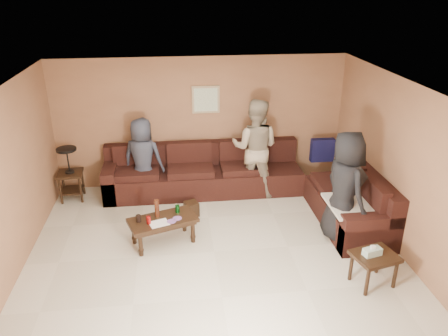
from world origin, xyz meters
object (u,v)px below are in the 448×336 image
at_px(end_table_left, 70,173).
at_px(person_middle, 255,148).
at_px(coffee_table, 162,222).
at_px(person_right, 345,187).
at_px(person_left, 143,158).
at_px(sectional_sofa, 250,186).
at_px(side_table_right, 374,259).
at_px(waste_bin, 192,209).

height_order(end_table_left, person_middle, person_middle).
bearing_deg(coffee_table, person_right, -3.96).
bearing_deg(coffee_table, person_left, 101.86).
relative_size(sectional_sofa, person_right, 2.62).
distance_m(coffee_table, person_right, 2.82).
distance_m(end_table_left, side_table_right, 5.40).
bearing_deg(person_right, side_table_right, 169.14).
relative_size(coffee_table, side_table_right, 1.73).
xyz_separation_m(sectional_sofa, side_table_right, (1.22, -2.50, 0.07)).
distance_m(sectional_sofa, coffee_table, 1.96).
relative_size(person_left, person_middle, 0.83).
height_order(end_table_left, side_table_right, end_table_left).
xyz_separation_m(waste_bin, person_right, (2.29, -0.98, 0.76)).
distance_m(person_left, person_middle, 2.07).
bearing_deg(person_left, person_middle, -165.66).
distance_m(sectional_sofa, person_middle, 0.72).
xyz_separation_m(waste_bin, person_left, (-0.82, 0.85, 0.63)).
height_order(sectional_sofa, coffee_table, sectional_sofa).
bearing_deg(end_table_left, side_table_right, -34.03).
height_order(waste_bin, person_left, person_left).
bearing_deg(waste_bin, person_middle, 31.45).
relative_size(waste_bin, person_right, 0.14).
bearing_deg(person_left, sectional_sofa, -176.90).
height_order(coffee_table, person_middle, person_middle).
bearing_deg(sectional_sofa, person_middle, 70.03).
relative_size(sectional_sofa, person_left, 3.05).
height_order(coffee_table, waste_bin, coffee_table).
xyz_separation_m(person_left, person_right, (3.11, -1.84, 0.13)).
bearing_deg(end_table_left, person_left, -1.74).
bearing_deg(waste_bin, person_left, 133.94).
height_order(end_table_left, person_left, person_left).
relative_size(end_table_left, person_right, 0.57).
distance_m(coffee_table, person_left, 1.73).
distance_m(sectional_sofa, side_table_right, 2.78).
distance_m(sectional_sofa, end_table_left, 3.31).
bearing_deg(person_middle, person_left, 17.13).
bearing_deg(side_table_right, person_left, 136.44).
bearing_deg(end_table_left, waste_bin, -22.48).
xyz_separation_m(sectional_sofa, coffee_table, (-1.57, -1.17, 0.04)).
bearing_deg(side_table_right, waste_bin, 137.39).
bearing_deg(waste_bin, person_right, -23.24).
xyz_separation_m(waste_bin, person_middle, (1.23, 0.75, 0.79)).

